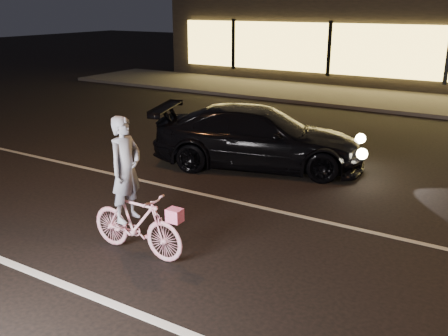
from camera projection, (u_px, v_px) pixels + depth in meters
The scene contains 5 objects.
ground at pixel (261, 274), 6.48m from camera, with size 90.00×90.00×0.00m, color black.
lane_stripe_far at pixel (317, 220), 8.10m from camera, with size 60.00×0.10×0.01m, color gray.
sidewalk at pixel (434, 105), 17.03m from camera, with size 30.00×4.00×0.12m, color #383533.
cyclist at pixel (133, 207), 6.84m from camera, with size 1.55×0.53×1.95m.
sedan at pixel (259, 137), 10.60m from camera, with size 4.78×3.08×1.29m.
Camera 1 is at (2.55, -5.14, 3.35)m, focal length 40.00 mm.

